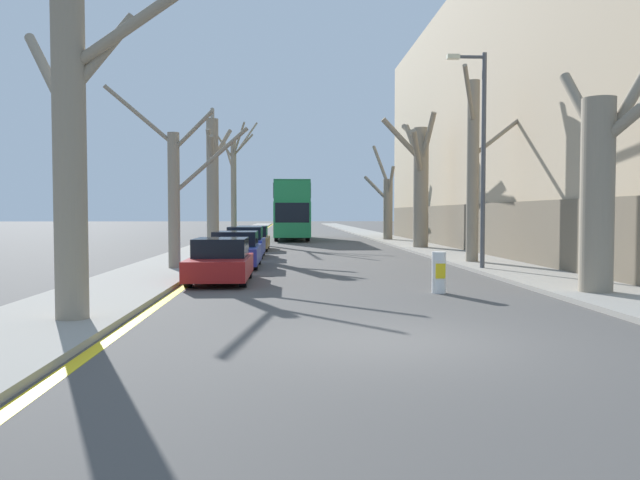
% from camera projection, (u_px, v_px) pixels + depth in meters
% --- Properties ---
extents(ground_plane, '(300.00, 300.00, 0.00)m').
position_uv_depth(ground_plane, '(393.00, 341.00, 9.93)').
color(ground_plane, '#4C4947').
extents(sidewalk_left, '(2.86, 120.00, 0.12)m').
position_uv_depth(sidewalk_left, '(241.00, 234.00, 59.50)').
color(sidewalk_left, gray).
rests_on(sidewalk_left, ground).
extents(sidewalk_right, '(2.86, 120.00, 0.12)m').
position_uv_depth(sidewalk_right, '(369.00, 234.00, 60.14)').
color(sidewalk_right, gray).
rests_on(sidewalk_right, ground).
extents(building_facade_right, '(10.08, 39.71, 14.46)m').
position_uv_depth(building_facade_right, '(545.00, 120.00, 34.51)').
color(building_facade_right, tan).
rests_on(building_facade_right, ground).
extents(kerb_line_stripe, '(0.24, 120.00, 0.01)m').
position_uv_depth(kerb_line_stripe, '(258.00, 235.00, 59.59)').
color(kerb_line_stripe, yellow).
rests_on(kerb_line_stripe, ground).
extents(street_tree_left_0, '(3.80, 3.28, 7.39)m').
position_uv_depth(street_tree_left_0, '(71.00, 131.00, 11.20)').
color(street_tree_left_0, gray).
rests_on(street_tree_left_0, ground).
extents(street_tree_left_1, '(4.88, 0.83, 6.40)m').
position_uv_depth(street_tree_left_1, '(175.00, 191.00, 21.75)').
color(street_tree_left_1, gray).
rests_on(street_tree_left_1, ground).
extents(street_tree_left_2, '(1.27, 3.60, 7.92)m').
position_uv_depth(street_tree_left_2, '(213.00, 179.00, 32.82)').
color(street_tree_left_2, gray).
rests_on(street_tree_left_2, ground).
extents(street_tree_left_3, '(3.60, 3.87, 8.87)m').
position_uv_depth(street_tree_left_3, '(234.00, 181.00, 45.00)').
color(street_tree_left_3, gray).
rests_on(street_tree_left_3, ground).
extents(street_tree_right_0, '(1.94, 3.34, 5.97)m').
position_uv_depth(street_tree_right_0, '(601.00, 183.00, 15.12)').
color(street_tree_right_0, gray).
rests_on(street_tree_right_0, ground).
extents(street_tree_right_1, '(3.56, 3.45, 8.13)m').
position_uv_depth(street_tree_right_1, '(474.00, 165.00, 24.69)').
color(street_tree_right_1, gray).
rests_on(street_tree_right_1, ground).
extents(street_tree_right_2, '(2.93, 4.27, 7.57)m').
position_uv_depth(street_tree_right_2, '(420.00, 179.00, 35.18)').
color(street_tree_right_2, gray).
rests_on(street_tree_right_2, ground).
extents(street_tree_right_3, '(1.90, 3.52, 7.13)m').
position_uv_depth(street_tree_right_3, '(387.00, 204.00, 45.96)').
color(street_tree_right_3, gray).
rests_on(street_tree_right_3, ground).
extents(double_decker_bus, '(2.63, 11.54, 4.39)m').
position_uv_depth(double_decker_bus, '(292.00, 208.00, 48.38)').
color(double_decker_bus, '#1E7F47').
rests_on(double_decker_bus, ground).
extents(parked_car_0, '(1.72, 3.91, 1.30)m').
position_uv_depth(parked_car_0, '(221.00, 261.00, 18.36)').
color(parked_car_0, maroon).
rests_on(parked_car_0, ground).
extents(parked_car_1, '(1.82, 4.20, 1.35)m').
position_uv_depth(parked_car_1, '(235.00, 250.00, 23.54)').
color(parked_car_1, navy).
rests_on(parked_car_1, ground).
extents(parked_car_2, '(1.74, 4.12, 1.41)m').
position_uv_depth(parked_car_2, '(245.00, 243.00, 28.90)').
color(parked_car_2, navy).
rests_on(parked_car_2, ground).
extents(parked_car_3, '(1.84, 4.55, 1.33)m').
position_uv_depth(parked_car_3, '(252.00, 238.00, 34.64)').
color(parked_car_3, olive).
rests_on(parked_car_3, ground).
extents(lamp_post, '(1.40, 0.20, 7.60)m').
position_uv_depth(lamp_post, '(481.00, 150.00, 21.73)').
color(lamp_post, '#4C4F54').
rests_on(lamp_post, ground).
extents(traffic_bollard, '(0.36, 0.37, 1.05)m').
position_uv_depth(traffic_bollard, '(439.00, 272.00, 15.88)').
color(traffic_bollard, white).
rests_on(traffic_bollard, ground).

